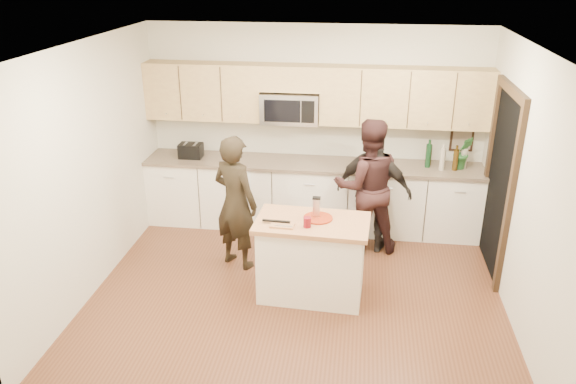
# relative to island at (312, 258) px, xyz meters

# --- Properties ---
(floor) EXTENTS (4.50, 4.50, 0.00)m
(floor) POSITION_rel_island_xyz_m (-0.16, 0.02, -0.45)
(floor) COLOR brown
(floor) RESTS_ON ground
(room_shell) EXTENTS (4.52, 4.02, 2.71)m
(room_shell) POSITION_rel_island_xyz_m (-0.16, 0.02, 1.28)
(room_shell) COLOR beige
(room_shell) RESTS_ON ground
(back_cabinetry) EXTENTS (4.50, 0.66, 0.94)m
(back_cabinetry) POSITION_rel_island_xyz_m (-0.16, 1.71, 0.02)
(back_cabinetry) COLOR white
(back_cabinetry) RESTS_ON ground
(upper_cabinetry) EXTENTS (4.50, 0.33, 0.75)m
(upper_cabinetry) POSITION_rel_island_xyz_m (-0.13, 1.86, 1.39)
(upper_cabinetry) COLOR tan
(upper_cabinetry) RESTS_ON ground
(microwave) EXTENTS (0.76, 0.41, 0.40)m
(microwave) POSITION_rel_island_xyz_m (-0.47, 1.82, 1.20)
(microwave) COLOR silver
(microwave) RESTS_ON ground
(doorway) EXTENTS (0.06, 1.25, 2.20)m
(doorway) POSITION_rel_island_xyz_m (2.07, 0.92, 0.70)
(doorway) COLOR black
(doorway) RESTS_ON ground
(framed_picture) EXTENTS (0.30, 0.03, 0.38)m
(framed_picture) POSITION_rel_island_xyz_m (1.79, 2.01, 0.83)
(framed_picture) COLOR black
(framed_picture) RESTS_ON ground
(dish_towel) EXTENTS (0.34, 0.60, 0.48)m
(dish_towel) POSITION_rel_island_xyz_m (-1.11, 1.53, 0.35)
(dish_towel) COLOR white
(dish_towel) RESTS_ON ground
(island) EXTENTS (1.23, 0.76, 0.90)m
(island) POSITION_rel_island_xyz_m (0.00, 0.00, 0.00)
(island) COLOR white
(island) RESTS_ON ground
(red_plate) EXTENTS (0.31, 0.31, 0.02)m
(red_plate) POSITION_rel_island_xyz_m (0.05, 0.06, 0.45)
(red_plate) COLOR maroon
(red_plate) RESTS_ON island
(box_grater) EXTENTS (0.09, 0.06, 0.22)m
(box_grater) POSITION_rel_island_xyz_m (0.03, 0.09, 0.57)
(box_grater) COLOR silver
(box_grater) RESTS_ON red_plate
(drink_glass) EXTENTS (0.08, 0.08, 0.11)m
(drink_glass) POSITION_rel_island_xyz_m (-0.04, -0.15, 0.50)
(drink_glass) COLOR maroon
(drink_glass) RESTS_ON island
(cutting_board) EXTENTS (0.25, 0.17, 0.02)m
(cutting_board) POSITION_rel_island_xyz_m (-0.30, -0.16, 0.46)
(cutting_board) COLOR #A67045
(cutting_board) RESTS_ON island
(tongs) EXTENTS (0.30, 0.04, 0.02)m
(tongs) POSITION_rel_island_xyz_m (-0.37, -0.11, 0.47)
(tongs) COLOR black
(tongs) RESTS_ON cutting_board
(knife) EXTENTS (0.18, 0.03, 0.01)m
(knife) POSITION_rel_island_xyz_m (-0.28, -0.20, 0.47)
(knife) COLOR silver
(knife) RESTS_ON cutting_board
(toaster) EXTENTS (0.31, 0.22, 0.20)m
(toaster) POSITION_rel_island_xyz_m (-1.82, 1.69, 0.58)
(toaster) COLOR black
(toaster) RESTS_ON back_cabinetry
(bottle_cluster) EXTENTS (0.53, 0.26, 0.37)m
(bottle_cluster) POSITION_rel_island_xyz_m (1.55, 1.73, 0.66)
(bottle_cluster) COLOR black
(bottle_cluster) RESTS_ON back_cabinetry
(orchid) EXTENTS (0.26, 0.23, 0.43)m
(orchid) POSITION_rel_island_xyz_m (1.77, 1.74, 0.70)
(orchid) COLOR #29682D
(orchid) RESTS_ON back_cabinetry
(woman_left) EXTENTS (0.71, 0.62, 1.63)m
(woman_left) POSITION_rel_island_xyz_m (-0.95, 0.55, 0.36)
(woman_left) COLOR black
(woman_left) RESTS_ON ground
(woman_center) EXTENTS (0.94, 0.80, 1.72)m
(woman_center) POSITION_rel_island_xyz_m (0.57, 1.15, 0.41)
(woman_center) COLOR black
(woman_center) RESTS_ON ground
(woman_right) EXTENTS (1.01, 0.61, 1.61)m
(woman_right) POSITION_rel_island_xyz_m (0.66, 1.15, 0.35)
(woman_right) COLOR black
(woman_right) RESTS_ON ground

